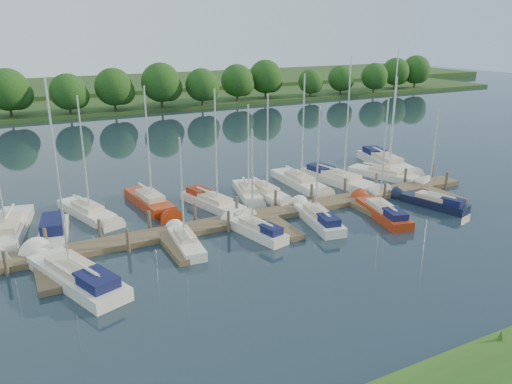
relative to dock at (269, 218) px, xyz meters
name	(u,v)px	position (x,y,z in m)	size (l,w,h in m)	color
ground	(324,258)	(0.00, -7.31, -0.20)	(260.00, 260.00, 0.00)	#182330
dock	(269,218)	(0.00, 0.00, 0.00)	(40.00, 6.00, 0.40)	#4F412C
mooring_pilings	(262,209)	(0.00, 1.13, 0.40)	(38.24, 2.84, 2.00)	#473D33
far_shore	(97,102)	(0.00, 67.69, 0.10)	(180.00, 30.00, 0.60)	#234219
distant_hill	(77,87)	(0.00, 92.69, 0.50)	(220.00, 40.00, 1.40)	#2F4A20
treeline	(109,89)	(-0.10, 54.96, 3.97)	(145.16, 9.54, 8.28)	#38281C
sailboat_n_0	(8,233)	(-17.72, 5.75, 0.08)	(3.87, 9.54, 12.01)	silver
motorboat	(54,234)	(-14.91, 3.85, 0.16)	(2.72, 6.50, 1.80)	silver
sailboat_n_2	(89,213)	(-11.97, 7.22, 0.07)	(3.65, 7.64, 9.71)	silver
sailboat_n_3	(151,203)	(-7.07, 7.13, 0.08)	(2.59, 7.97, 10.25)	#A12B0E
sailboat_n_4	(214,204)	(-2.53, 4.57, 0.11)	(3.45, 7.91, 9.98)	silver
sailboat_n_5	(248,193)	(1.17, 5.84, 0.07)	(2.76, 6.52, 8.35)	silver
sailboat_n_6	(266,193)	(2.53, 5.13, 0.07)	(1.93, 7.16, 9.17)	silver
sailboat_n_7	(300,183)	(6.78, 6.29, 0.07)	(2.15, 8.31, 10.60)	silver
sailboat_n_8	(341,180)	(10.52, 5.10, 0.12)	(3.62, 9.67, 12.04)	silver
sailboat_n_9	(387,176)	(15.57, 4.50, 0.07)	(4.23, 7.84, 10.04)	silver
sailboat_n_10	(386,163)	(18.44, 7.82, 0.14)	(3.88, 9.88, 12.44)	silver
sailboat_s_0	(74,276)	(-14.56, -3.18, 0.13)	(4.82, 9.38, 11.98)	silver
sailboat_s_1	(185,243)	(-7.23, -1.59, 0.08)	(1.82, 5.96, 7.79)	silver
sailboat_s_2	(256,231)	(-2.16, -2.05, 0.13)	(2.55, 6.08, 7.96)	silver
sailboat_s_3	(318,219)	(3.04, -2.12, 0.13)	(2.69, 7.11, 9.14)	silver
sailboat_s_4	(382,212)	(8.25, -3.24, 0.12)	(3.11, 7.42, 9.44)	#A12B0E
sailboat_s_5	(432,203)	(13.46, -3.41, 0.12)	(2.95, 6.47, 8.35)	black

